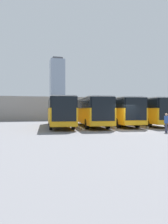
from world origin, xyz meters
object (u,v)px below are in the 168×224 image
bus_3 (60,111)px  pedestrian (166,122)px  bus_0 (143,111)px  bus_1 (117,111)px  bus_2 (90,111)px

bus_3 → pedestrian: 11.96m
pedestrian → bus_0: bearing=26.5°
bus_3 → bus_1: bearing=-173.4°
bus_1 → bus_2: 3.68m
bus_3 → pedestrian: size_ratio=7.22×
bus_1 → bus_2: (3.65, 0.47, 0.00)m
bus_1 → pedestrian: size_ratio=7.22×
bus_0 → bus_1: 3.65m
bus_1 → bus_3: same height
bus_0 → bus_3: size_ratio=1.00×
bus_3 → pedestrian: bearing=137.4°
pedestrian → bus_2: bearing=72.1°
bus_1 → pedestrian: 9.08m
bus_0 → bus_1: same height
bus_1 → bus_3: bearing=6.6°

